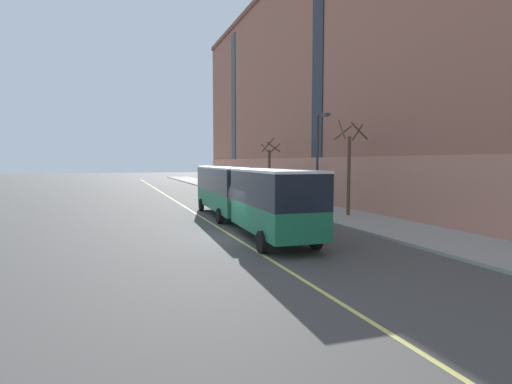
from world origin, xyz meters
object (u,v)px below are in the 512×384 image
at_px(street_tree_far_uptown, 270,168).
at_px(parked_car_darkgray_3, 286,206).
at_px(parked_car_champagne_1, 248,196).
at_px(street_lamp, 319,154).
at_px(parked_car_darkgray_2, 211,186).
at_px(city_bus, 242,192).
at_px(street_tree_mid_block, 349,167).

bearing_deg(street_tree_far_uptown, parked_car_darkgray_3, -106.89).
bearing_deg(parked_car_darkgray_3, street_tree_far_uptown, 73.11).
bearing_deg(parked_car_champagne_1, street_lamp, -80.08).
distance_m(parked_car_darkgray_2, street_tree_far_uptown, 11.56).
xyz_separation_m(parked_car_champagne_1, parked_car_darkgray_2, (0.13, 15.28, -0.00)).
relative_size(parked_car_darkgray_3, street_lamp, 0.64).
xyz_separation_m(parked_car_champagne_1, street_tree_far_uptown, (4.10, 4.73, 2.57)).
bearing_deg(street_tree_far_uptown, street_lamp, -98.61).
height_order(parked_car_darkgray_3, street_tree_far_uptown, street_tree_far_uptown).
height_order(parked_car_champagne_1, street_lamp, street_lamp).
xyz_separation_m(city_bus, street_tree_mid_block, (8.33, 0.75, 1.53)).
relative_size(city_bus, street_lamp, 2.67).
relative_size(parked_car_darkgray_3, street_tree_mid_block, 0.67).
distance_m(city_bus, parked_car_champagne_1, 12.30).
bearing_deg(city_bus, parked_car_champagne_1, 69.64).
bearing_deg(parked_car_darkgray_2, street_lamp, -86.25).
height_order(city_bus, parked_car_champagne_1, city_bus).
relative_size(parked_car_darkgray_2, street_lamp, 0.62).
bearing_deg(street_lamp, street_tree_far_uptown, 81.39).
distance_m(city_bus, street_lamp, 6.63).
height_order(city_bus, parked_car_darkgray_3, city_bus).
relative_size(city_bus, street_tree_far_uptown, 2.95).
relative_size(parked_car_champagne_1, street_lamp, 0.67).
bearing_deg(street_tree_mid_block, parked_car_champagne_1, 110.83).
bearing_deg(city_bus, parked_car_darkgray_2, 80.68).
bearing_deg(street_tree_mid_block, street_tree_far_uptown, 89.92).
xyz_separation_m(parked_car_darkgray_3, street_lamp, (1.82, -1.57, 3.75)).
bearing_deg(parked_car_darkgray_2, city_bus, -99.32).
distance_m(street_tree_mid_block, street_tree_far_uptown, 15.45).
relative_size(parked_car_darkgray_2, street_tree_far_uptown, 0.68).
bearing_deg(street_tree_far_uptown, city_bus, -117.29).
bearing_deg(parked_car_darkgray_2, street_tree_far_uptown, -69.38).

